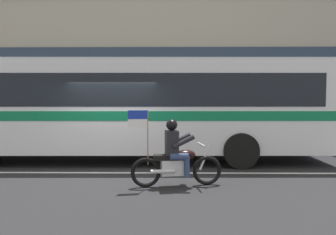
% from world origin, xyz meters
% --- Properties ---
extents(ground_plane, '(60.00, 60.00, 0.00)m').
position_xyz_m(ground_plane, '(0.00, 0.00, 0.00)').
color(ground_plane, black).
extents(sidewalk_curb, '(28.00, 3.80, 0.15)m').
position_xyz_m(sidewalk_curb, '(0.00, 5.10, 0.07)').
color(sidewalk_curb, '#B7B2A8').
rests_on(sidewalk_curb, ground_plane).
extents(lane_center_stripe, '(26.60, 0.14, 0.01)m').
position_xyz_m(lane_center_stripe, '(0.00, -0.60, 0.00)').
color(lane_center_stripe, silver).
rests_on(lane_center_stripe, ground_plane).
extents(office_building_facade, '(28.00, 0.89, 10.86)m').
position_xyz_m(office_building_facade, '(0.00, 7.39, 5.44)').
color(office_building_facade, gray).
rests_on(office_building_facade, ground_plane).
extents(transit_bus, '(12.88, 2.78, 3.22)m').
position_xyz_m(transit_bus, '(0.18, 1.19, 1.88)').
color(transit_bus, silver).
rests_on(transit_bus, ground_plane).
extents(motorcycle_with_rider, '(2.17, 0.72, 1.78)m').
position_xyz_m(motorcycle_with_rider, '(1.81, -1.96, 0.67)').
color(motorcycle_with_rider, black).
rests_on(motorcycle_with_rider, ground_plane).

